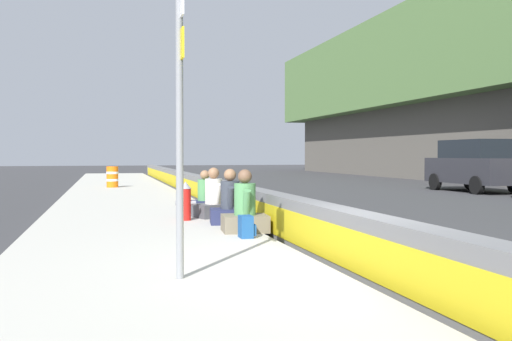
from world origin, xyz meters
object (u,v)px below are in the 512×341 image
fire_hydrant (186,201)px  backpack (246,227)px  seated_person_foreground (245,212)px  seated_person_far (205,199)px  seated_person_rear (214,202)px  route_sign_post (180,106)px  construction_barrel (112,177)px  parked_car_fourth (474,165)px  seated_person_middle (230,206)px

fire_hydrant → backpack: bearing=-167.1°
seated_person_foreground → seated_person_far: (4.08, 0.10, -0.04)m
seated_person_rear → seated_person_far: (1.39, -0.02, -0.03)m
route_sign_post → backpack: route_sign_post is taller
route_sign_post → construction_barrel: size_ratio=3.79×
seated_person_foreground → construction_barrel: 16.33m
backpack → parked_car_fourth: 17.81m
fire_hydrant → construction_barrel: (13.96, 1.46, 0.03)m
seated_person_rear → seated_person_foreground: bearing=-177.5°
seated_person_rear → backpack: seated_person_rear is taller
seated_person_rear → parked_car_fourth: bearing=-57.1°
parked_car_fourth → seated_person_foreground: bearing=130.7°
seated_person_foreground → seated_person_rear: seated_person_foreground is taller
seated_person_middle → seated_person_rear: (1.32, 0.12, -0.00)m
seated_person_rear → construction_barrel: seated_person_rear is taller
seated_person_far → route_sign_post: bearing=168.4°
route_sign_post → parked_car_fourth: bearing=-44.4°
seated_person_foreground → seated_person_rear: bearing=2.5°
fire_hydrant → backpack: size_ratio=2.20×
seated_person_middle → backpack: (-2.16, 0.16, -0.18)m
route_sign_post → seated_person_middle: size_ratio=3.03×
fire_hydrant → construction_barrel: bearing=6.0°
seated_person_foreground → seated_person_far: size_ratio=1.12×
fire_hydrant → construction_barrel: construction_barrel is taller
route_sign_post → seated_person_far: route_sign_post is taller
seated_person_foreground → seated_person_rear: size_ratio=1.02×
seated_person_far → construction_barrel: 12.29m
seated_person_rear → construction_barrel: 13.65m
seated_person_far → parked_car_fourth: parked_car_fourth is taller
route_sign_post → seated_person_rear: size_ratio=3.04×
fire_hydrant → seated_person_middle: size_ratio=0.74×
route_sign_post → seated_person_middle: 5.79m
seated_person_far → fire_hydrant: bearing=158.1°
seated_person_far → parked_car_fourth: bearing=-61.6°
fire_hydrant → seated_person_foreground: (-2.20, -0.85, -0.07)m
seated_person_foreground → backpack: 0.83m
backpack → construction_barrel: (16.96, 2.14, 0.28)m
parked_car_fourth → seated_person_rear: bearing=122.9°
route_sign_post → seated_person_rear: route_sign_post is taller
backpack → construction_barrel: construction_barrel is taller
route_sign_post → fire_hydrant: size_ratio=4.09×
backpack → parked_car_fourth: size_ratio=0.08×
route_sign_post → parked_car_fourth: (15.06, -14.74, -1.03)m
seated_person_rear → backpack: (-3.49, 0.05, -0.18)m
seated_person_middle → construction_barrel: seated_person_middle is taller
seated_person_far → seated_person_rear: bearing=179.1°
seated_person_far → backpack: (-4.88, 0.07, -0.14)m
route_sign_post → seated_person_far: bearing=-11.6°
fire_hydrant → backpack: 3.09m
route_sign_post → seated_person_far: size_ratio=3.32×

